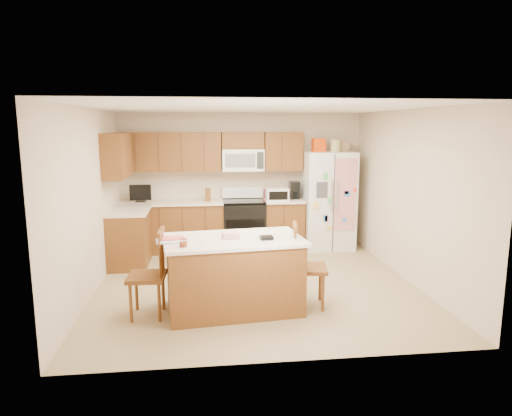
{
  "coord_description": "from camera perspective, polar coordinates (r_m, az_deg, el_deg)",
  "views": [
    {
      "loc": [
        -0.74,
        -6.28,
        2.25
      ],
      "look_at": [
        0.04,
        0.35,
        1.06
      ],
      "focal_mm": 32.0,
      "sensor_mm": 36.0,
      "label": 1
    }
  ],
  "objects": [
    {
      "name": "windsor_chair_right",
      "position": [
        5.83,
        6.37,
        -7.4
      ],
      "size": [
        0.5,
        0.52,
        1.06
      ],
      "color": "brown",
      "rests_on": "ground"
    },
    {
      "name": "stove",
      "position": [
        8.44,
        -1.55,
        -2.01
      ],
      "size": [
        0.76,
        0.65,
        1.13
      ],
      "color": "black",
      "rests_on": "ground"
    },
    {
      "name": "island",
      "position": [
        5.68,
        -2.81,
        -8.22
      ],
      "size": [
        1.81,
        1.15,
        1.01
      ],
      "color": "brown",
      "rests_on": "ground"
    },
    {
      "name": "windsor_chair_left",
      "position": [
        5.63,
        -13.23,
        -8.24
      ],
      "size": [
        0.45,
        0.48,
        1.06
      ],
      "color": "brown",
      "rests_on": "ground"
    },
    {
      "name": "room_shell",
      "position": [
        6.38,
        -0.01,
        2.85
      ],
      "size": [
        4.6,
        4.6,
        2.52
      ],
      "color": "beige",
      "rests_on": "ground"
    },
    {
      "name": "windsor_chair_back",
      "position": [
        6.3,
        -2.62,
        -6.76
      ],
      "size": [
        0.43,
        0.42,
        0.89
      ],
      "color": "brown",
      "rests_on": "ground"
    },
    {
      "name": "refrigerator",
      "position": [
        8.58,
        8.98,
        1.11
      ],
      "size": [
        0.9,
        0.79,
        2.04
      ],
      "color": "white",
      "rests_on": "ground"
    },
    {
      "name": "ground",
      "position": [
        6.71,
        -0.01,
        -9.44
      ],
      "size": [
        4.5,
        4.5,
        0.0
      ],
      "primitive_type": "plane",
      "color": "tan",
      "rests_on": "ground"
    },
    {
      "name": "cabinetry",
      "position": [
        8.19,
        -8.33,
        0.65
      ],
      "size": [
        3.36,
        1.56,
        2.15
      ],
      "color": "brown",
      "rests_on": "ground"
    }
  ]
}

